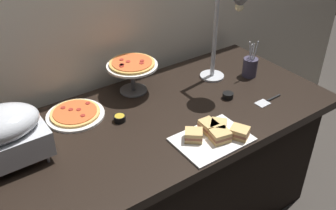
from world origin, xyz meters
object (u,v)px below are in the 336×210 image
Objects in this scene: sandwich_platter at (215,134)px; sauce_cup_near at (228,95)px; chafing_dish at (1,134)px; sauce_cup_far at (120,118)px; heat_lamp at (235,10)px; utensil_holder at (250,67)px; pizza_plate_center at (132,67)px; serving_spatula at (268,101)px; pizza_plate_front at (75,114)px.

sandwich_platter is 5.84× the size of sauce_cup_near.
chafing_dish is 5.83× the size of sauce_cup_far.
heat_lamp is 1.67× the size of sandwich_platter.
pizza_plate_center is at bearing 159.56° from utensil_holder.
chafing_dish is 5.93× the size of sauce_cup_near.
chafing_dish reaches higher than serving_spatula.
sandwich_platter is at bearing -24.90° from chafing_dish.
serving_spatula is at bearing -27.13° from pizza_plate_front.
pizza_plate_center is 4.62× the size of sauce_cup_far.
heat_lamp is at bearing -4.53° from sauce_cup_far.
sauce_cup_near is at bearing -22.79° from pizza_plate_front.
sauce_cup_far reaches higher than serving_spatula.
sandwich_platter is at bearing -81.40° from pizza_plate_center.
heat_lamp is 1.96× the size of pizza_plate_front.
sandwich_platter is 1.98× the size of serving_spatula.
heat_lamp is 2.49× the size of utensil_holder.
sauce_cup_near is at bearing -8.01° from chafing_dish.
pizza_plate_front is at bearing 130.10° from sandwich_platter.
utensil_holder is (1.01, -0.20, 0.05)m from pizza_plate_front.
pizza_plate_center is (0.73, 0.20, -0.00)m from chafing_dish.
sauce_cup_near is (0.73, -0.31, 0.00)m from pizza_plate_front.
sauce_cup_near is 0.59m from sauce_cup_far.
serving_spatula is at bearing -43.52° from pizza_plate_center.
pizza_plate_front and sauce_cup_far have the same top height.
pizza_plate_front is 0.80m from sauce_cup_near.
utensil_holder is at bearing -20.44° from pizza_plate_center.
pizza_plate_center is 0.74m from serving_spatula.
chafing_dish is at bearing 179.04° from sauce_cup_far.
utensil_holder is at bearing 31.06° from sandwich_platter.
utensil_holder is (0.19, 0.02, -0.38)m from heat_lamp.
utensil_holder is at bearing -11.01° from pizza_plate_front.
utensil_holder is (1.37, -0.04, -0.09)m from chafing_dish.
utensil_holder is (0.56, 0.34, 0.03)m from sandwich_platter.
heat_lamp is (1.18, -0.06, 0.30)m from chafing_dish.
pizza_plate_center is 4.70× the size of sauce_cup_near.
sauce_cup_far is at bearing -45.39° from pizza_plate_front.
chafing_dish is 0.54m from sauce_cup_far.
pizza_plate_center reaches higher than sauce_cup_far.
utensil_holder is 1.33× the size of serving_spatula.
pizza_plate_center is at bearing 136.61° from sauce_cup_near.
serving_spatula is at bearing 10.07° from sandwich_platter.
pizza_plate_front is at bearing 165.28° from heat_lamp.
utensil_holder reaches higher than sauce_cup_near.
sandwich_platter is at bearing -148.94° from utensil_holder.
utensil_holder is (0.65, -0.24, -0.09)m from pizza_plate_center.
heat_lamp reaches higher than sandwich_platter.
pizza_plate_front is at bearing 134.61° from sauce_cup_far.
chafing_dish reaches higher than pizza_plate_center.
heat_lamp reaches higher than pizza_plate_front.
heat_lamp reaches higher than pizza_plate_center.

